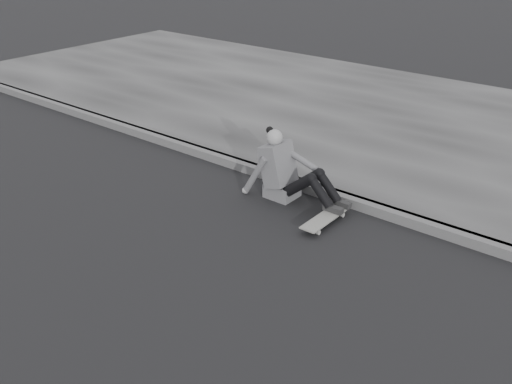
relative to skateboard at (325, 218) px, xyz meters
The scene contains 2 objects.
skateboard is the anchor object (origin of this frame).
seated_woman 0.83m from the skateboard, 161.47° to the left, with size 1.38×0.46×0.88m.
Camera 1 is at (0.84, -2.97, 3.21)m, focal length 40.00 mm.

